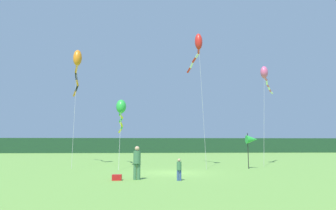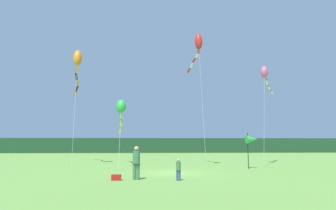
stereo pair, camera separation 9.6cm
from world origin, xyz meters
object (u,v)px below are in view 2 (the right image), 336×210
kite_rainbow (265,75)px  person_child (178,168)px  kite_green (121,110)px  person_adult (136,161)px  banner_flag_pole (252,140)px  kite_red (198,46)px  kite_orange (77,63)px  cooler_box (116,177)px

kite_rainbow → person_child: bearing=-130.1°
person_child → kite_green: size_ratio=0.12×
kite_rainbow → person_adult: bearing=-137.6°
banner_flag_pole → kite_green: 11.64m
person_adult → kite_red: kite_red is taller
kite_rainbow → kite_orange: size_ratio=0.85×
kite_red → banner_flag_pole: bearing=-30.1°
kite_rainbow → kite_orange: 18.54m
cooler_box → kite_rainbow: size_ratio=0.05×
cooler_box → kite_green: 11.32m
person_child → kite_green: kite_green is taller
banner_flag_pole → person_adult: bearing=-143.0°
banner_flag_pole → kite_orange: kite_orange is taller
person_child → cooler_box: size_ratio=2.29×
cooler_box → kite_orange: size_ratio=0.05×
person_adult → cooler_box: size_ratio=3.58×
kite_red → kite_orange: bearing=164.8°
kite_green → cooler_box: bearing=-85.4°
person_adult → kite_green: bearing=100.7°
kite_rainbow → kite_orange: (-18.46, 1.21, 1.26)m
person_adult → kite_rainbow: (11.97, 10.93, 7.61)m
person_child → banner_flag_pole: bearing=47.6°
person_adult → kite_rainbow: 17.91m
person_adult → kite_orange: 16.37m
kite_rainbow → kite_green: bearing=-176.3°
person_child → kite_red: bearing=74.1°
cooler_box → kite_green: bearing=94.6°
person_adult → banner_flag_pole: (8.94, 6.73, 1.26)m
kite_orange → kite_red: 11.95m
kite_red → kite_rainbow: bearing=15.5°
banner_flag_pole → cooler_box: bearing=-145.4°
cooler_box → kite_red: (6.08, 9.17, 10.67)m
banner_flag_pole → kite_green: size_ratio=0.28×
kite_green → kite_rainbow: (13.86, 0.89, 3.65)m
person_child → kite_green: bearing=111.6°
kite_green → kite_red: bearing=-8.5°
kite_green → kite_rainbow: kite_rainbow is taller
cooler_box → kite_orange: 16.60m
person_child → kite_rainbow: kite_rainbow is taller
kite_orange → kite_red: (11.50, -3.13, 0.92)m
kite_rainbow → kite_orange: kite_orange is taller
banner_flag_pole → kite_rainbow: bearing=54.1°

